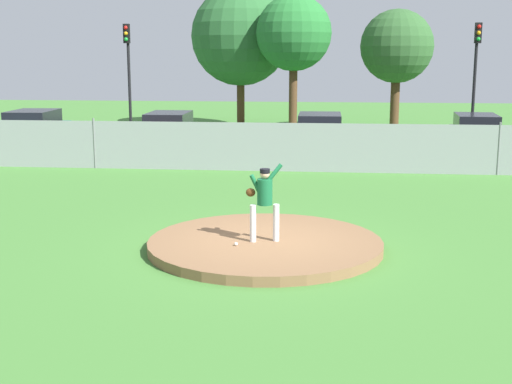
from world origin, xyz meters
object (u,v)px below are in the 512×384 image
object	(u,v)px
parked_car_teal	(34,131)
traffic_light_near	(128,62)
parked_car_burgundy	(169,134)
parked_car_navy	(320,136)
pitcher_youth	(264,197)
baseball	(236,244)
parked_car_charcoal	(475,137)
traffic_light_far	(476,63)

from	to	relation	value
parked_car_teal	traffic_light_near	distance (m)	5.98
parked_car_burgundy	traffic_light_near	distance (m)	6.19
parked_car_navy	parked_car_burgundy	world-z (taller)	parked_car_navy
pitcher_youth	baseball	size ratio (longest dim) A/B	22.56
parked_car_charcoal	traffic_light_near	distance (m)	16.40
pitcher_youth	parked_car_navy	bearing A→B (deg)	86.09
parked_car_navy	pitcher_youth	bearing A→B (deg)	-93.91
parked_car_teal	traffic_light_near	world-z (taller)	traffic_light_near
traffic_light_near	parked_car_navy	bearing A→B (deg)	-26.65
baseball	traffic_light_near	distance (m)	21.10
pitcher_youth	traffic_light_near	distance (m)	20.81
parked_car_burgundy	traffic_light_far	xyz separation A→B (m)	(13.21, 4.21, 2.88)
parked_car_teal	parked_car_charcoal	bearing A→B (deg)	-0.57
parked_car_teal	baseball	bearing A→B (deg)	-54.38
baseball	pitcher_youth	bearing A→B (deg)	36.86
baseball	traffic_light_near	bearing A→B (deg)	111.83
parked_car_navy	parked_car_charcoal	world-z (taller)	parked_car_charcoal
parked_car_teal	traffic_light_far	xyz separation A→B (m)	(19.24, 3.87, 2.87)
parked_car_charcoal	traffic_light_far	world-z (taller)	traffic_light_far
traffic_light_near	baseball	bearing A→B (deg)	-68.17
traffic_light_near	parked_car_burgundy	bearing A→B (deg)	-57.06
baseball	parked_car_burgundy	size ratio (longest dim) A/B	0.02
parked_car_teal	parked_car_burgundy	bearing A→B (deg)	-3.25
pitcher_youth	traffic_light_near	xyz separation A→B (m)	(-8.29, 18.92, 2.54)
baseball	parked_car_burgundy	xyz separation A→B (m)	(-4.77, 14.73, 0.57)
pitcher_youth	traffic_light_far	bearing A→B (deg)	66.93
pitcher_youth	traffic_light_far	xyz separation A→B (m)	(7.90, 18.54, 2.52)
parked_car_teal	parked_car_burgundy	size ratio (longest dim) A/B	1.01
parked_car_burgundy	parked_car_navy	bearing A→B (deg)	-0.53
traffic_light_near	parked_car_charcoal	bearing A→B (deg)	-15.94
parked_car_charcoal	parked_car_teal	world-z (taller)	parked_car_charcoal
pitcher_youth	traffic_light_far	world-z (taller)	traffic_light_far
parked_car_charcoal	traffic_light_far	distance (m)	5.01
pitcher_youth	parked_car_teal	size ratio (longest dim) A/B	0.37
baseball	traffic_light_near	world-z (taller)	traffic_light_near
baseball	parked_car_navy	distance (m)	14.77
pitcher_youth	traffic_light_near	bearing A→B (deg)	113.65
parked_car_navy	parked_car_burgundy	distance (m)	6.29
baseball	parked_car_navy	xyz separation A→B (m)	(1.52, 14.68, 0.56)
parked_car_charcoal	traffic_light_far	size ratio (longest dim) A/B	0.80
parked_car_teal	pitcher_youth	bearing A→B (deg)	-52.28
parked_car_teal	traffic_light_near	size ratio (longest dim) A/B	0.82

